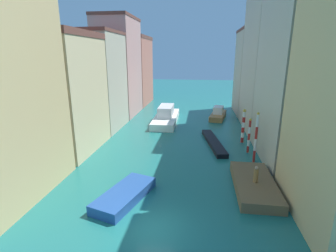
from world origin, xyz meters
TOP-DOWN VIEW (x-y plane):
  - ground_plane at (0.00, 24.50)m, footprint 154.00×154.00m
  - building_left_1 at (-12.07, 12.74)m, footprint 6.17×9.41m
  - building_left_2 at (-12.07, 21.79)m, footprint 6.17×8.63m
  - building_left_3 at (-12.07, 31.26)m, footprint 6.17×9.78m
  - building_left_4 at (-12.07, 42.03)m, footprint 6.17×11.26m
  - building_right_1 at (12.07, 13.22)m, footprint 6.17×11.39m
  - building_right_2 at (12.07, 24.76)m, footprint 6.17×11.88m
  - building_right_3 at (12.07, 35.57)m, footprint 6.17×9.70m
  - waterfront_dock at (7.19, 6.02)m, footprint 3.11×7.17m
  - person_on_dock at (7.15, 5.65)m, footprint 0.36×0.36m
  - mooring_pole_0 at (8.20, 11.61)m, footprint 0.27×0.27m
  - mooring_pole_1 at (8.05, 14.30)m, footprint 0.27×0.27m
  - mooring_pole_2 at (7.93, 17.71)m, footprint 0.39×0.39m
  - vaporetto_white at (-2.90, 26.40)m, footprint 3.66×11.67m
  - gondola_black at (4.34, 16.47)m, footprint 2.85×9.25m
  - motorboat_0 at (-2.78, 3.08)m, footprint 3.88×6.06m
  - motorboat_1 at (5.66, 30.19)m, footprint 3.36×7.15m

SIDE VIEW (x-z plane):
  - ground_plane at x=0.00m, z-range 0.00..0.00m
  - gondola_black at x=4.34m, z-range 0.00..0.51m
  - motorboat_0 at x=-2.78m, z-range 0.00..0.77m
  - waterfront_dock at x=7.19m, z-range 0.00..0.79m
  - motorboat_1 at x=5.66m, z-range -0.32..1.71m
  - vaporetto_white at x=-2.90m, z-range -0.42..2.26m
  - person_on_dock at x=7.15m, z-range 0.73..2.10m
  - mooring_pole_1 at x=8.05m, z-range 0.04..3.96m
  - mooring_pole_2 at x=7.93m, z-range 0.06..4.28m
  - mooring_pole_0 at x=8.20m, z-range 0.04..5.24m
  - building_left_1 at x=-12.07m, z-range 0.01..12.99m
  - building_left_2 at x=-12.07m, z-range 0.01..13.81m
  - building_left_4 at x=-12.07m, z-range 0.01..14.48m
  - building_right_3 at x=12.07m, z-range 0.01..15.05m
  - building_left_3 at x=-12.07m, z-range 0.01..16.92m
  - building_right_1 at x=12.07m, z-range 0.01..18.08m
  - building_right_2 at x=12.07m, z-range 0.01..20.26m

